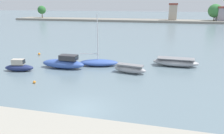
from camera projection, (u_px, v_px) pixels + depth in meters
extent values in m
plane|color=slate|center=(79.00, 109.00, 15.96)|extent=(400.00, 400.00, 0.00)
ellipsoid|color=navy|center=(19.00, 68.00, 24.89)|extent=(3.43, 1.73, 0.75)
cube|color=#BCB2A3|center=(18.00, 62.00, 24.70)|extent=(1.43, 0.92, 0.63)
cube|color=black|center=(24.00, 61.00, 24.64)|extent=(0.19, 0.62, 0.44)
ellipsoid|color=#3856A8|center=(63.00, 64.00, 25.93)|extent=(5.29, 1.70, 1.05)
cube|color=#333338|center=(68.00, 57.00, 25.51)|extent=(2.05, 1.12, 0.59)
cube|color=black|center=(77.00, 58.00, 25.25)|extent=(0.09, 0.99, 0.41)
ellipsoid|color=#3856A8|center=(99.00, 63.00, 27.00)|extent=(4.99, 2.75, 0.76)
cylinder|color=silver|center=(98.00, 37.00, 26.12)|extent=(0.10, 0.10, 5.50)
cylinder|color=#B7B7BC|center=(89.00, 54.00, 26.72)|extent=(2.29, 0.56, 0.08)
ellipsoid|color=#9E9EA3|center=(130.00, 69.00, 24.17)|extent=(3.80, 1.67, 0.80)
cube|color=slate|center=(130.00, 65.00, 24.04)|extent=(3.05, 1.38, 0.17)
ellipsoid|color=#9E9EA3|center=(175.00, 63.00, 26.78)|extent=(5.49, 1.88, 0.90)
cube|color=slate|center=(176.00, 59.00, 26.64)|extent=(4.40, 1.57, 0.11)
sphere|color=orange|center=(34.00, 82.00, 21.06)|extent=(0.27, 0.27, 0.27)
sphere|color=orange|center=(39.00, 54.00, 32.57)|extent=(0.35, 0.35, 0.35)
cube|color=gray|center=(153.00, 21.00, 90.60)|extent=(123.33, 10.62, 0.84)
cube|color=#B2A38E|center=(173.00, 13.00, 87.61)|extent=(3.14, 3.04, 5.90)
cube|color=brown|center=(173.00, 4.00, 86.68)|extent=(3.45, 3.34, 0.70)
cube|color=#99939E|center=(223.00, 14.00, 84.69)|extent=(4.33, 5.11, 4.72)
cube|color=brown|center=(224.00, 7.00, 83.92)|extent=(4.77, 5.62, 0.70)
cylinder|color=brown|center=(214.00, 18.00, 85.80)|extent=(0.36, 0.36, 1.66)
sphere|color=#387A3D|center=(215.00, 11.00, 84.99)|extent=(5.18, 5.18, 5.18)
cylinder|color=brown|center=(42.00, 15.00, 102.02)|extent=(0.36, 0.36, 2.10)
sphere|color=#2D6B33|center=(42.00, 10.00, 101.31)|extent=(3.74, 3.74, 3.74)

